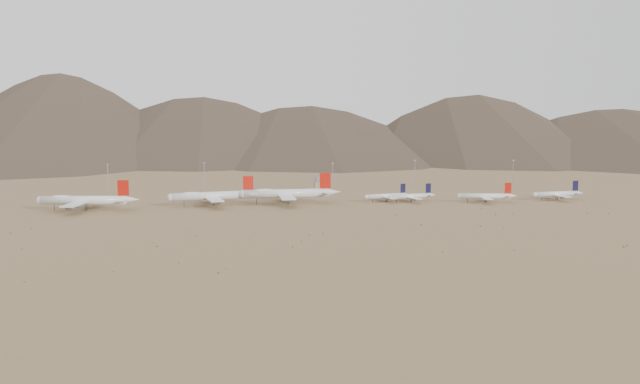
{
  "coord_description": "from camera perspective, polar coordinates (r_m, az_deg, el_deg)",
  "views": [
    {
      "loc": [
        -49.73,
        -433.19,
        63.93
      ],
      "look_at": [
        18.0,
        30.0,
        9.16
      ],
      "focal_mm": 35.0,
      "sensor_mm": 36.0,
      "label": 1
    }
  ],
  "objects": [
    {
      "name": "mast_far_west",
      "position": [
        568.59,
        -18.81,
        1.3
      ],
      "size": [
        2.0,
        0.6,
        25.7
      ],
      "color": "gray",
      "rests_on": "ground"
    },
    {
      "name": "desert_scrub",
      "position": [
        354.52,
        4.82,
        -3.69
      ],
      "size": [
        383.02,
        183.1,
        0.92
      ],
      "color": "brown",
      "rests_on": "ground"
    },
    {
      "name": "narrowbody_d",
      "position": [
        529.83,
        20.89,
        -0.17
      ],
      "size": [
        45.59,
        33.02,
        15.07
      ],
      "rotation": [
        0.0,
        0.0,
        0.12
      ],
      "color": "silver",
      "rests_on": "ground"
    },
    {
      "name": "widebody_centre",
      "position": [
        470.02,
        -9.79,
        -0.34
      ],
      "size": [
        70.68,
        55.46,
        21.27
      ],
      "rotation": [
        0.0,
        0.0,
        0.21
      ],
      "color": "silver",
      "rests_on": "ground"
    },
    {
      "name": "widebody_east",
      "position": [
        473.55,
        -3.04,
        -0.12
      ],
      "size": [
        77.91,
        59.61,
        23.13
      ],
      "rotation": [
        0.0,
        0.0,
        0.02
      ],
      "color": "silver",
      "rests_on": "ground"
    },
    {
      "name": "mast_east",
      "position": [
        597.4,
        8.66,
        1.82
      ],
      "size": [
        2.0,
        0.6,
        25.7
      ],
      "color": "gray",
      "rests_on": "ground"
    },
    {
      "name": "mast_far_east",
      "position": [
        616.29,
        17.23,
        1.75
      ],
      "size": [
        2.0,
        0.6,
        25.7
      ],
      "color": "gray",
      "rests_on": "ground"
    },
    {
      "name": "ground",
      "position": [
        440.69,
        -1.75,
        -1.67
      ],
      "size": [
        3000.0,
        3000.0,
        0.0
      ],
      "primitive_type": "plane",
      "color": "#9C7851",
      "rests_on": "ground"
    },
    {
      "name": "widebody_west",
      "position": [
        467.66,
        -20.74,
        -0.7
      ],
      "size": [
        72.26,
        56.23,
        21.56
      ],
      "rotation": [
        0.0,
        0.0,
        -0.14
      ],
      "color": "silver",
      "rests_on": "ground"
    },
    {
      "name": "mountain_ridge",
      "position": [
        1336.89,
        -6.27,
        10.33
      ],
      "size": [
        4400.0,
        1000.0,
        300.0
      ],
      "color": "brown",
      "rests_on": "ground"
    },
    {
      "name": "mast_west",
      "position": [
        567.14,
        -10.53,
        1.53
      ],
      "size": [
        2.0,
        0.6,
        25.7
      ],
      "color": "gray",
      "rests_on": "ground"
    },
    {
      "name": "mast_centre",
      "position": [
        551.36,
        1.16,
        1.5
      ],
      "size": [
        2.0,
        0.6,
        25.7
      ],
      "color": "gray",
      "rests_on": "ground"
    },
    {
      "name": "control_tower",
      "position": [
        561.97,
        -0.12,
        0.69
      ],
      "size": [
        8.0,
        8.0,
        12.0
      ],
      "color": "gray",
      "rests_on": "ground"
    },
    {
      "name": "narrowbody_b",
      "position": [
        489.24,
        8.36,
        -0.38
      ],
      "size": [
        41.31,
        30.42,
        13.87
      ],
      "rotation": [
        0.0,
        0.0,
        0.24
      ],
      "color": "silver",
      "rests_on": "ground"
    },
    {
      "name": "narrowbody_c",
      "position": [
        497.21,
        14.96,
        -0.37
      ],
      "size": [
        46.13,
        33.56,
        15.3
      ],
      "rotation": [
        0.0,
        0.0,
        -0.15
      ],
      "color": "silver",
      "rests_on": "ground"
    },
    {
      "name": "narrowbody_a",
      "position": [
        489.68,
        6.14,
        -0.36
      ],
      "size": [
        39.5,
        29.21,
        13.35
      ],
      "rotation": [
        0.0,
        0.0,
        0.27
      ],
      "color": "silver",
      "rests_on": "ground"
    }
  ]
}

